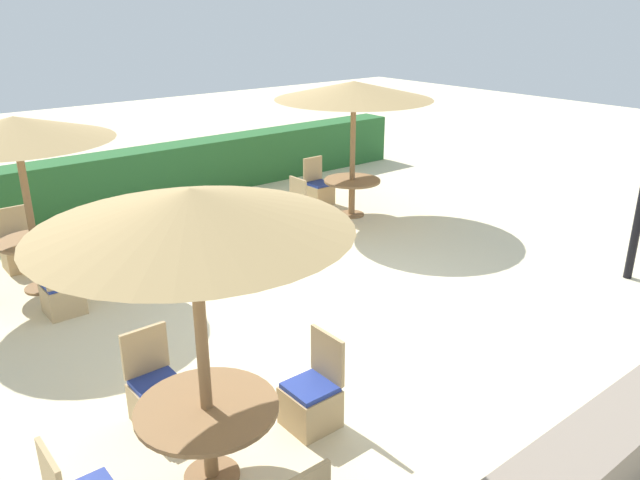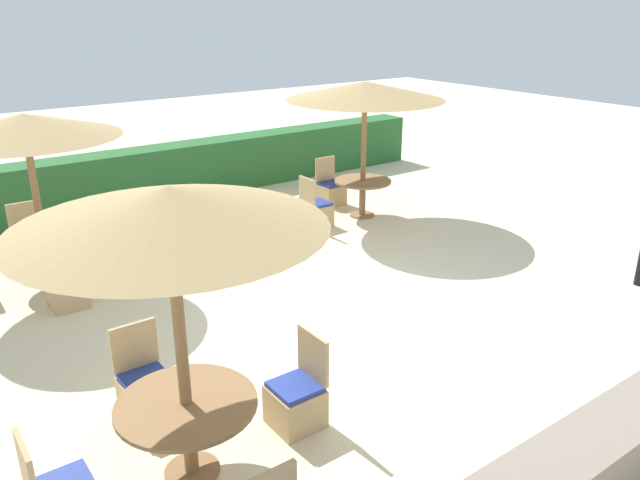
{
  "view_description": "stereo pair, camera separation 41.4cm",
  "coord_description": "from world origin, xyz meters",
  "px_view_note": "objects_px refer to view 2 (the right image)",
  "views": [
    {
      "loc": [
        -4.83,
        -5.34,
        3.82
      ],
      "look_at": [
        0.0,
        0.6,
        0.9
      ],
      "focal_mm": 35.0,
      "sensor_mm": 36.0,
      "label": 1
    },
    {
      "loc": [
        -4.5,
        -5.59,
        3.82
      ],
      "look_at": [
        0.0,
        0.6,
        0.9
      ],
      "focal_mm": 35.0,
      "sensor_mm": 36.0,
      "label": 2
    }
  ],
  "objects_px": {
    "patio_chair_front_left_east": "(297,400)",
    "patio_chair_back_left_south": "(67,289)",
    "patio_chair_front_left_north": "(146,392)",
    "parasol_back_left": "(24,126)",
    "patio_chair_back_left_east": "(111,252)",
    "round_table_front_left": "(187,416)",
    "round_table_back_left": "(45,246)",
    "round_table_back_right": "(363,188)",
    "patio_chair_back_right_north": "(331,191)",
    "patio_chair_back_right_west": "(316,212)",
    "parasol_front_left": "(169,209)",
    "parasol_back_right": "(365,91)",
    "patio_chair_back_left_north": "(31,246)"
  },
  "relations": [
    {
      "from": "patio_chair_front_left_north",
      "to": "round_table_back_left",
      "type": "relative_size",
      "value": 0.94
    },
    {
      "from": "round_table_front_left",
      "to": "patio_chair_back_right_north",
      "type": "height_order",
      "value": "patio_chair_back_right_north"
    },
    {
      "from": "patio_chair_front_left_north",
      "to": "round_table_back_right",
      "type": "relative_size",
      "value": 0.87
    },
    {
      "from": "patio_chair_back_left_north",
      "to": "patio_chair_back_left_east",
      "type": "xyz_separation_m",
      "value": [
        0.92,
        -1.0,
        0.0
      ]
    },
    {
      "from": "patio_chair_front_left_north",
      "to": "parasol_back_left",
      "type": "distance_m",
      "value": 4.34
    },
    {
      "from": "parasol_back_left",
      "to": "patio_chair_back_left_east",
      "type": "relative_size",
      "value": 2.7
    },
    {
      "from": "round_table_back_right",
      "to": "patio_chair_back_right_north",
      "type": "xyz_separation_m",
      "value": [
        -0.04,
        0.95,
        -0.29
      ]
    },
    {
      "from": "patio_chair_front_left_east",
      "to": "patio_chair_back_right_north",
      "type": "height_order",
      "value": "same"
    },
    {
      "from": "parasol_back_left",
      "to": "patio_chair_back_right_west",
      "type": "xyz_separation_m",
      "value": [
        4.58,
        -0.27,
        -2.02
      ]
    },
    {
      "from": "parasol_back_left",
      "to": "patio_chair_back_right_north",
      "type": "xyz_separation_m",
      "value": [
        5.59,
        0.63,
        -2.02
      ]
    },
    {
      "from": "patio_chair_back_left_south",
      "to": "patio_chair_back_right_north",
      "type": "bearing_deg",
      "value": 15.99
    },
    {
      "from": "patio_chair_back_right_west",
      "to": "round_table_front_left",
      "type": "bearing_deg",
      "value": -45.21
    },
    {
      "from": "patio_chair_front_left_north",
      "to": "patio_chair_back_left_east",
      "type": "xyz_separation_m",
      "value": [
        0.94,
        3.81,
        0.0
      ]
    },
    {
      "from": "round_table_back_right",
      "to": "patio_chair_back_right_west",
      "type": "height_order",
      "value": "patio_chair_back_right_west"
    },
    {
      "from": "parasol_front_left",
      "to": "patio_chair_back_left_north",
      "type": "height_order",
      "value": "parasol_front_left"
    },
    {
      "from": "parasol_back_right",
      "to": "round_table_back_right",
      "type": "bearing_deg",
      "value": 0.0
    },
    {
      "from": "parasol_front_left",
      "to": "round_table_back_right",
      "type": "height_order",
      "value": "parasol_front_left"
    },
    {
      "from": "round_table_back_left",
      "to": "patio_chair_back_left_south",
      "type": "relative_size",
      "value": 1.06
    },
    {
      "from": "patio_chair_front_left_east",
      "to": "round_table_back_right",
      "type": "xyz_separation_m",
      "value": [
        4.55,
        4.51,
        0.29
      ]
    },
    {
      "from": "round_table_front_left",
      "to": "patio_chair_back_left_south",
      "type": "bearing_deg",
      "value": 89.46
    },
    {
      "from": "patio_chair_front_left_north",
      "to": "patio_chair_back_right_north",
      "type": "bearing_deg",
      "value": -141.5
    },
    {
      "from": "patio_chair_front_left_east",
      "to": "parasol_back_left",
      "type": "xyz_separation_m",
      "value": [
        -1.09,
        4.83,
        2.02
      ]
    },
    {
      "from": "parasol_back_right",
      "to": "patio_chair_back_left_north",
      "type": "bearing_deg",
      "value": 167.15
    },
    {
      "from": "patio_chair_front_left_north",
      "to": "parasol_back_right",
      "type": "distance_m",
      "value": 6.99
    },
    {
      "from": "round_table_front_left",
      "to": "round_table_back_left",
      "type": "xyz_separation_m",
      "value": [
        0.03,
        4.85,
        -0.02
      ]
    },
    {
      "from": "patio_chair_front_left_north",
      "to": "round_table_back_left",
      "type": "distance_m",
      "value": 3.85
    },
    {
      "from": "parasol_front_left",
      "to": "round_table_front_left",
      "type": "relative_size",
      "value": 2.17
    },
    {
      "from": "parasol_back_left",
      "to": "round_table_back_right",
      "type": "bearing_deg",
      "value": -3.26
    },
    {
      "from": "round_table_front_left",
      "to": "round_table_back_right",
      "type": "bearing_deg",
      "value": 38.64
    },
    {
      "from": "patio_chair_back_left_east",
      "to": "patio_chair_back_left_south",
      "type": "bearing_deg",
      "value": 136.37
    },
    {
      "from": "patio_chair_back_left_south",
      "to": "patio_chair_back_right_north",
      "type": "height_order",
      "value": "same"
    },
    {
      "from": "patio_chair_front_left_north",
      "to": "patio_chair_back_left_north",
      "type": "xyz_separation_m",
      "value": [
        0.01,
        4.81,
        0.0
      ]
    },
    {
      "from": "round_table_front_left",
      "to": "patio_chair_back_right_west",
      "type": "xyz_separation_m",
      "value": [
        4.61,
        4.58,
        -0.33
      ]
    },
    {
      "from": "round_table_back_left",
      "to": "patio_chair_back_right_north",
      "type": "relative_size",
      "value": 1.06
    },
    {
      "from": "parasol_front_left",
      "to": "patio_chair_back_left_east",
      "type": "height_order",
      "value": "parasol_front_left"
    },
    {
      "from": "round_table_back_left",
      "to": "patio_chair_back_right_north",
      "type": "distance_m",
      "value": 5.63
    },
    {
      "from": "patio_chair_front_left_north",
      "to": "patio_chair_back_left_south",
      "type": "distance_m",
      "value": 2.87
    },
    {
      "from": "parasol_front_left",
      "to": "patio_chair_back_left_north",
      "type": "distance_m",
      "value": 6.2
    },
    {
      "from": "patio_chair_front_left_north",
      "to": "parasol_back_left",
      "type": "relative_size",
      "value": 0.37
    },
    {
      "from": "patio_chair_back_left_south",
      "to": "patio_chair_back_right_north",
      "type": "xyz_separation_m",
      "value": [
        5.58,
        1.6,
        0.0
      ]
    },
    {
      "from": "patio_chair_back_right_north",
      "to": "patio_chair_back_right_west",
      "type": "xyz_separation_m",
      "value": [
        -1.01,
        -0.9,
        0.0
      ]
    },
    {
      "from": "patio_chair_front_left_east",
      "to": "round_table_back_left",
      "type": "height_order",
      "value": "patio_chair_front_left_east"
    },
    {
      "from": "patio_chair_front_left_east",
      "to": "patio_chair_back_left_south",
      "type": "xyz_separation_m",
      "value": [
        -1.08,
        3.85,
        0.0
      ]
    },
    {
      "from": "parasol_front_left",
      "to": "parasol_back_right",
      "type": "relative_size",
      "value": 0.9
    },
    {
      "from": "patio_chair_front_left_north",
      "to": "parasol_front_left",
      "type": "bearing_deg",
      "value": 90.0
    },
    {
      "from": "parasol_back_left",
      "to": "patio_chair_back_left_east",
      "type": "xyz_separation_m",
      "value": [
        0.91,
        -0.03,
        -2.02
      ]
    },
    {
      "from": "patio_chair_front_left_north",
      "to": "patio_chair_back_left_north",
      "type": "bearing_deg",
      "value": -90.15
    },
    {
      "from": "round_table_front_left",
      "to": "parasol_back_right",
      "type": "xyz_separation_m",
      "value": [
        5.66,
        4.53,
        1.76
      ]
    },
    {
      "from": "patio_chair_front_left_east",
      "to": "patio_chair_back_left_east",
      "type": "distance_m",
      "value": 4.8
    },
    {
      "from": "round_table_back_left",
      "to": "patio_chair_back_left_north",
      "type": "relative_size",
      "value": 1.06
    }
  ]
}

